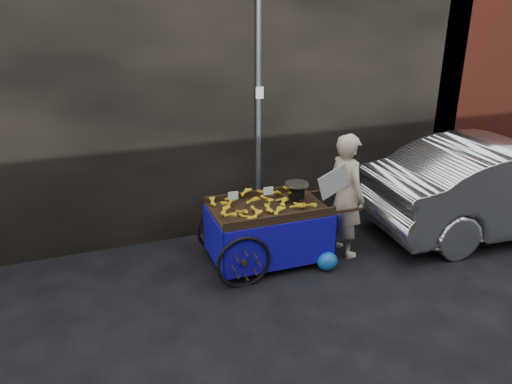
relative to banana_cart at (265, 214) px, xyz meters
name	(u,v)px	position (x,y,z in m)	size (l,w,h in m)	color
ground	(271,272)	(-0.05, -0.36, -0.78)	(80.00, 80.00, 0.00)	black
building_wall	(237,74)	(0.34, 2.24, 1.72)	(13.50, 2.00, 5.00)	black
street_pole	(258,117)	(0.25, 0.93, 1.22)	(0.12, 0.10, 4.00)	slate
banana_cart	(265,214)	(0.00, 0.00, 0.00)	(2.35, 1.20, 1.27)	black
vendor	(346,195)	(1.25, -0.18, 0.18)	(0.93, 0.77, 1.93)	#C9B496
plastic_bag	(327,261)	(0.76, -0.59, -0.64)	(0.31, 0.25, 0.28)	#165DAB
parked_car	(506,185)	(4.26, -0.36, 0.01)	(1.68, 4.81, 1.59)	silver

